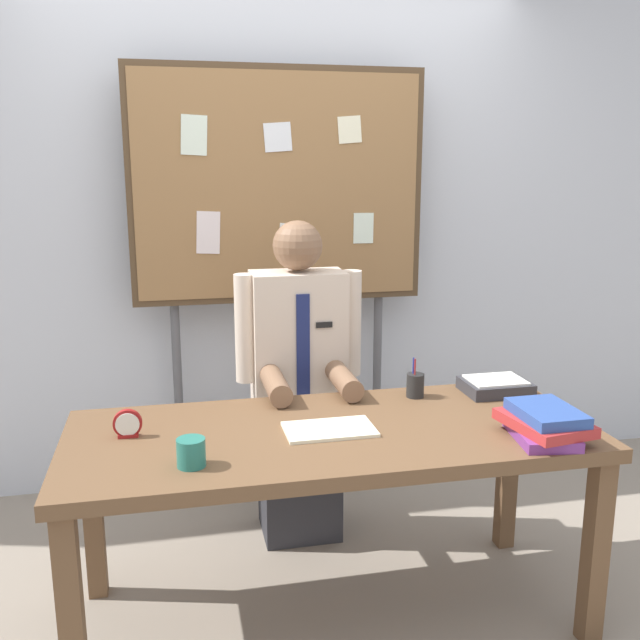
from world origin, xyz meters
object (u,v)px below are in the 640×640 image
Objects in this scene: open_notebook at (329,429)px; paper_tray at (495,386)px; person at (299,394)px; bulletin_board at (279,192)px; desk at (331,451)px; desk_clock at (128,425)px; pen_holder at (415,385)px; coffee_mug at (191,453)px; book_stack at (544,423)px.

open_notebook is 1.20× the size of paper_tray.
open_notebook is (-0.01, -0.65, 0.09)m from person.
desk is at bearing -89.99° from bulletin_board.
paper_tray reaches higher than open_notebook.
pen_holder reaches higher than desk_clock.
bulletin_board is 8.09× the size of paper_tray.
open_notebook is at bearing -7.79° from desk_clock.
bulletin_board reaches higher than person.
bulletin_board is 1.19m from pen_holder.
open_notebook is 3.50× the size of coffee_mug.
desk is 18.93× the size of desk_clock.
pen_holder reaches higher than open_notebook.
person is (0.00, 0.63, 0.00)m from desk.
open_notebook is 0.69m from desk_clock.
paper_tray is (0.74, -0.87, -0.75)m from bulletin_board.
desk is 1.30× the size of person.
coffee_mug is at bearing -120.40° from person.
book_stack reaches higher than paper_tray.
bulletin_board is 23.56× the size of coffee_mug.
person is 5.47× the size of paper_tray.
coffee_mug reaches higher than open_notebook.
open_notebook is at bearing -90.61° from bulletin_board.
desk is at bearing -6.03° from desk_clock.
book_stack is at bearing -51.79° from person.
paper_tray is (1.23, 0.46, -0.02)m from coffee_mug.
desk is at bearing -90.00° from person.
person is at bearing 38.57° from desk_clock.
person reaches higher than desk_clock.
book_stack reaches higher than open_notebook.
coffee_mug is at bearing -156.76° from desk.
person is at bearing 152.75° from paper_tray.
pen_holder is at bearing 176.81° from paper_tray.
desk_clock reaches higher than open_notebook.
pen_holder reaches higher than desk.
paper_tray is at bearing -27.25° from person.
desk_clock is 1.12m from pen_holder.
bulletin_board is at bearing 56.40° from desk_clock.
open_notebook is at bearing -160.59° from paper_tray.
pen_holder is (0.40, -0.85, -0.73)m from bulletin_board.
open_notebook is (-0.01, -1.14, -0.77)m from bulletin_board.
person is 4.55× the size of open_notebook.
book_stack is (0.68, -0.24, 0.14)m from desk.
desk_clock is at bearing 173.97° from desk.
paper_tray is at bearing -49.66° from bulletin_board.
coffee_mug is (-1.17, 0.03, -0.01)m from book_stack.
person is 1.11m from book_stack.
bulletin_board is at bearing 90.01° from desk.
book_stack is (0.68, -1.36, -0.72)m from bulletin_board.
person reaches higher than open_notebook.
desk is 0.09m from open_notebook.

